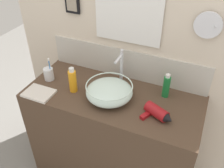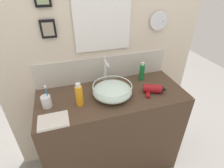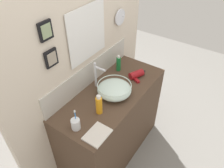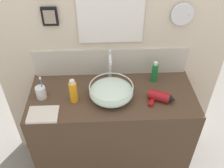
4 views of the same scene
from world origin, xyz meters
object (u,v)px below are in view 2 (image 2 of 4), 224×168
(glass_bowl_sink, at_px, (112,91))
(spray_bottle, at_px, (142,72))
(toothbrush_cup, at_px, (46,101))
(hand_towel, at_px, (53,121))
(faucet, at_px, (105,69))
(hair_drier, at_px, (154,89))
(shampoo_bottle, at_px, (79,95))

(glass_bowl_sink, height_order, spray_bottle, spray_bottle)
(toothbrush_cup, xyz_separation_m, hand_towel, (0.04, -0.18, -0.04))
(faucet, xyz_separation_m, hair_drier, (0.35, -0.25, -0.12))
(toothbrush_cup, bearing_deg, spray_bottle, 10.21)
(toothbrush_cup, relative_size, spray_bottle, 1.02)
(hand_towel, bearing_deg, hair_drier, 7.43)
(toothbrush_cup, distance_m, spray_bottle, 0.85)
(hair_drier, distance_m, toothbrush_cup, 0.85)
(hair_drier, distance_m, hand_towel, 0.82)
(toothbrush_cup, bearing_deg, shampoo_bottle, -11.47)
(toothbrush_cup, distance_m, shampoo_bottle, 0.25)
(toothbrush_cup, height_order, shampoo_bottle, shampoo_bottle)
(hair_drier, bearing_deg, shampoo_bottle, 177.66)
(hand_towel, bearing_deg, glass_bowl_sink, 18.57)
(glass_bowl_sink, bearing_deg, faucet, 90.00)
(faucet, bearing_deg, hair_drier, -35.56)
(glass_bowl_sink, relative_size, toothbrush_cup, 1.75)
(spray_bottle, bearing_deg, glass_bowl_sink, -152.75)
(faucet, xyz_separation_m, toothbrush_cup, (-0.50, -0.18, -0.10))
(faucet, xyz_separation_m, shampoo_bottle, (-0.26, -0.22, -0.07))
(glass_bowl_sink, relative_size, spray_bottle, 1.78)
(hair_drier, bearing_deg, hand_towel, -172.57)
(spray_bottle, bearing_deg, hair_drier, -87.75)
(shampoo_bottle, relative_size, hand_towel, 0.93)
(faucet, distance_m, shampoo_bottle, 0.35)
(shampoo_bottle, bearing_deg, glass_bowl_sink, 5.42)
(shampoo_bottle, bearing_deg, toothbrush_cup, 168.53)
(hair_drier, bearing_deg, faucet, 144.44)
(glass_bowl_sink, height_order, shampoo_bottle, shampoo_bottle)
(toothbrush_cup, relative_size, shampoo_bottle, 0.96)
(spray_bottle, height_order, hand_towel, spray_bottle)
(faucet, relative_size, toothbrush_cup, 1.47)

